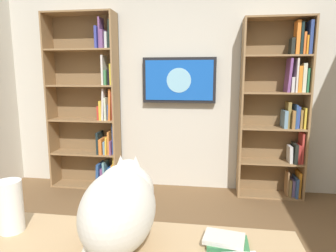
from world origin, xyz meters
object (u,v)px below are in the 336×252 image
Objects in this scene: bookshelf_left at (281,109)px; wall_mounted_tv at (179,80)px; bookshelf_right at (92,108)px; paper_towel_roll at (10,206)px; cat at (121,204)px; desk_book_stack at (226,241)px.

bookshelf_left reaches higher than wall_mounted_tv.
bookshelf_left is 2.31× the size of wall_mounted_tv.
bookshelf_right is 9.16× the size of paper_towel_roll.
paper_towel_roll is (-0.61, 2.43, -0.18)m from bookshelf_right.
bookshelf_right reaches higher than paper_towel_roll.
paper_towel_roll is (0.53, -0.03, -0.06)m from cat.
bookshelf_left is 0.95× the size of bookshelf_right.
wall_mounted_tv is at bearing -175.91° from bookshelf_right.
wall_mounted_tv is 2.62m from desk_book_stack.
bookshelf_right is at bearing -0.09° from bookshelf_left.
paper_towel_roll is at bearing 78.61° from wall_mounted_tv.
cat is 0.54m from paper_towel_roll.
paper_towel_roll is at bearing 54.73° from bookshelf_left.
cat is (-0.03, 2.54, -0.47)m from wall_mounted_tv.
cat reaches higher than desk_book_stack.
bookshelf_right is 2.52m from paper_towel_roll.
wall_mounted_tv is (-1.12, -0.08, 0.35)m from bookshelf_right.
bookshelf_left reaches higher than desk_book_stack.
cat reaches higher than paper_towel_roll.
cat is at bearing 5.91° from desk_book_stack.
wall_mounted_tv is (1.21, -0.08, 0.33)m from bookshelf_left.
bookshelf_right is at bearing -56.76° from desk_book_stack.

